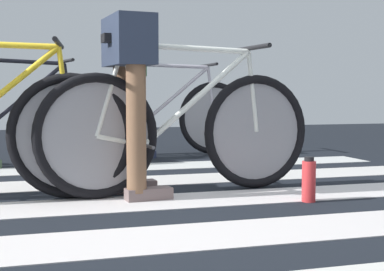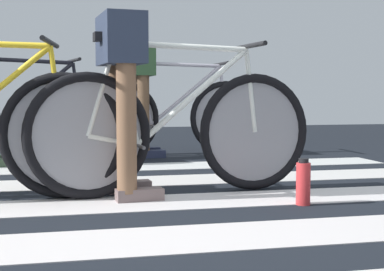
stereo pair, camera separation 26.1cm
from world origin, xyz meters
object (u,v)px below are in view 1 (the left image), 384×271
Objects in this scene: bicycle_3_of_4 at (12,119)px; bicycle_4_of_4 at (163,116)px; cyclist_1_of_4 at (130,81)px; cyclist_4_of_4 at (131,86)px; bicycle_1_of_4 at (180,129)px; water_bottle at (309,180)px.

bicycle_3_of_4 and bicycle_4_of_4 have the same top height.
cyclist_4_of_4 is (0.38, 2.07, 0.00)m from cyclist_1_of_4.
bicycle_1_of_4 is 1.00× the size of bicycle_4_of_4.
bicycle_4_of_4 is (0.38, 2.04, 0.00)m from bicycle_1_of_4.
cyclist_1_of_4 is at bearing -101.09° from cyclist_4_of_4.
bicycle_3_of_4 is (-0.69, 1.71, -0.28)m from cyclist_1_of_4.
cyclist_1_of_4 is at bearing 155.32° from water_bottle.
bicycle_1_of_4 is 6.93× the size of water_bottle.
cyclist_1_of_4 reaches higher than bicycle_3_of_4.
water_bottle is at bearing -42.60° from bicycle_1_of_4.
cyclist_4_of_4 reaches higher than water_bottle.
cyclist_4_of_4 is at bearing 82.02° from bicycle_1_of_4.
bicycle_4_of_4 is (1.39, 0.36, 0.00)m from bicycle_3_of_4.
cyclist_1_of_4 is 1.00× the size of cyclist_4_of_4.
cyclist_1_of_4 reaches higher than bicycle_4_of_4.
cyclist_4_of_4 reaches higher than cyclist_1_of_4.
cyclist_1_of_4 is at bearing -79.64° from bicycle_3_of_4.
bicycle_1_of_4 is 2.08m from bicycle_4_of_4.
bicycle_1_of_4 is at bearing -101.28° from bicycle_4_of_4.
cyclist_1_of_4 is at bearing -109.11° from bicycle_4_of_4.
cyclist_1_of_4 is (-0.31, -0.03, 0.28)m from bicycle_1_of_4.
bicycle_3_of_4 is 1.65× the size of cyclist_4_of_4.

